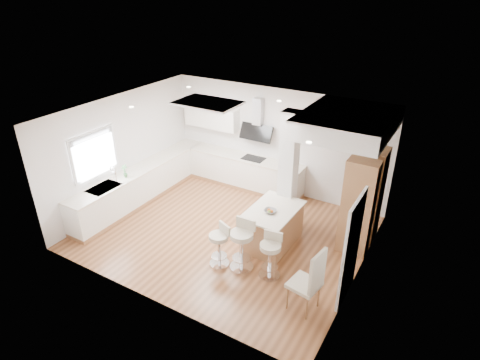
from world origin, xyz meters
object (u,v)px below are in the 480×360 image
Objects in this scene: bar_stool_a at (220,243)px; dining_chair at (311,280)px; bar_stool_c at (270,253)px; bar_stool_b at (242,242)px; peninsula at (272,226)px.

dining_chair is (2.03, -0.30, 0.17)m from bar_stool_a.
bar_stool_a is at bearing -176.93° from bar_stool_c.
bar_stool_a is 0.47m from bar_stool_b.
dining_chair is at bearing -33.84° from bar_stool_c.
peninsula is at bearing 80.06° from bar_stool_b.
dining_chair reaches higher than bar_stool_a.
dining_chair reaches higher than peninsula.
bar_stool_c is at bearing 34.17° from bar_stool_a.
bar_stool_c is 1.12m from dining_chair.
bar_stool_c reaches higher than peninsula.
peninsula is at bearing 106.59° from bar_stool_c.
dining_chair is (1.44, -1.48, 0.25)m from peninsula.
bar_stool_a is 1.05m from bar_stool_c.
bar_stool_b is 0.83× the size of dining_chair.
peninsula is at bearing 86.92° from bar_stool_a.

